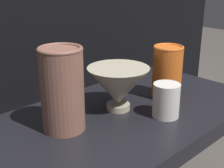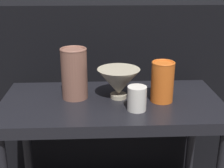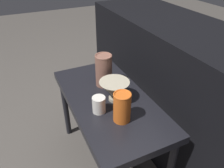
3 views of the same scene
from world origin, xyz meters
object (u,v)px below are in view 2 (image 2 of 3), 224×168
vase_textured_left (74,73)px  vase_colorful_right (162,81)px  bowl (119,82)px  cup (137,98)px

vase_textured_left → vase_colorful_right: size_ratio=1.28×
bowl → vase_textured_left: bearing=176.2°
bowl → vase_textured_left: 0.16m
vase_textured_left → vase_colorful_right: 0.31m
bowl → cup: (0.05, -0.11, -0.02)m
bowl → vase_colorful_right: 0.16m
bowl → vase_colorful_right: (0.15, -0.04, 0.01)m
bowl → cup: 0.12m
vase_textured_left → cup: bearing=-29.1°
vase_colorful_right → cup: (-0.10, -0.07, -0.03)m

